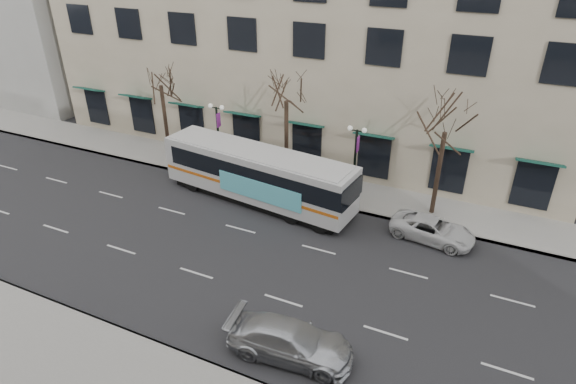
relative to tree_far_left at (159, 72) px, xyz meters
The scene contains 10 objects.
ground 14.91m from the tree_far_left, 41.35° to the right, with size 160.00×160.00×0.00m, color black.
sidewalk_far 16.40m from the tree_far_left, ahead, with size 80.00×4.00×0.15m, color gray.
tree_far_left is the anchor object (origin of this frame).
tree_far_mid 10.00m from the tree_far_left, ahead, with size 3.60×3.60×8.55m.
tree_far_right 20.00m from the tree_far_left, ahead, with size 3.60×3.60×8.06m.
lamp_post_left 6.29m from the tree_far_left, ahead, with size 1.22×0.45×5.21m.
lamp_post_right 15.48m from the tree_far_left, ahead, with size 1.22×0.45×5.21m.
city_bus 11.00m from the tree_far_left, 17.69° to the right, with size 13.38×4.42×3.56m.
silver_car 22.55m from the tree_far_left, 39.94° to the right, with size 2.16×5.31×1.54m, color #B2B5BA.
white_pickup 21.54m from the tree_far_left, ahead, with size 2.17×4.72×1.31m, color silver.
Camera 1 is at (12.63, -18.29, 15.70)m, focal length 30.00 mm.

